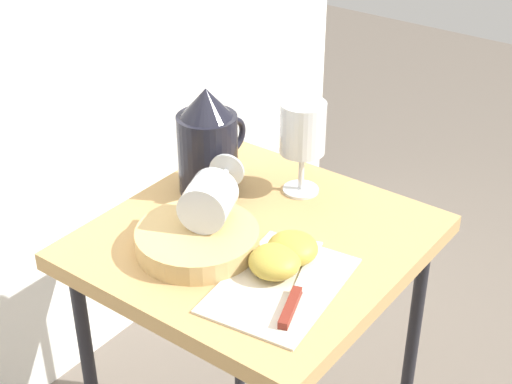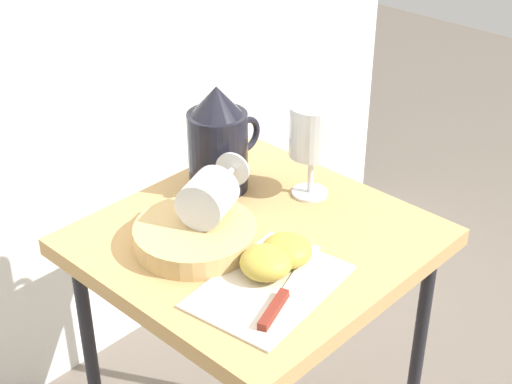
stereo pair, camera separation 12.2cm
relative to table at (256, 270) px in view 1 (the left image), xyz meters
name	(u,v)px [view 1 (the left image)]	position (x,y,z in m)	size (l,w,h in m)	color
table	(256,270)	(0.00, 0.00, 0.00)	(0.50, 0.49, 0.68)	tan
linen_napkin	(280,285)	(-0.09, -0.11, 0.07)	(0.23, 0.16, 0.00)	beige
basket_tray	(197,240)	(-0.09, 0.05, 0.09)	(0.20, 0.20, 0.04)	tan
pitcher	(208,150)	(0.07, 0.15, 0.15)	(0.16, 0.11, 0.19)	black
wine_glass_upright	(303,133)	(0.16, 0.02, 0.19)	(0.08, 0.08, 0.17)	silver
wine_glass_tipped_near	(209,199)	(-0.05, 0.05, 0.15)	(0.16, 0.12, 0.08)	silver
apple_half_left	(275,262)	(-0.07, -0.09, 0.10)	(0.08, 0.08, 0.04)	#B29938
apple_half_right	(293,248)	(-0.03, -0.09, 0.10)	(0.08, 0.08, 0.04)	#B29938
knife	(296,294)	(-0.10, -0.15, 0.08)	(0.21, 0.09, 0.01)	silver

